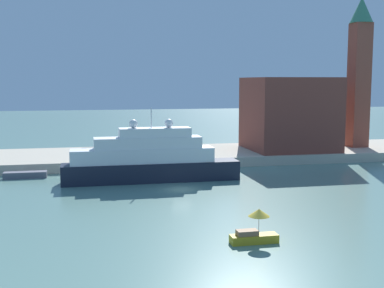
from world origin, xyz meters
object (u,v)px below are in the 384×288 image
small_motorboat (255,230)px  person_figure (124,150)px  large_yacht (149,160)px  work_barge (25,175)px  harbor_building (289,114)px  parked_car (90,153)px  mooring_bollard (167,157)px  bell_tower (359,67)px

small_motorboat → person_figure: 48.30m
large_yacht → work_barge: bearing=160.4°
harbor_building → parked_car: 38.31m
person_figure → harbor_building: bearing=1.4°
parked_car → mooring_bollard: 14.12m
parked_car → person_figure: size_ratio=2.80×
small_motorboat → harbor_building: bearing=64.0°
harbor_building → bell_tower: (14.93, 0.78, 9.09)m
bell_tower → person_figure: bearing=-178.1°
small_motorboat → large_yacht: bearing=100.8°
harbor_building → bell_tower: 17.49m
mooring_bollard → bell_tower: bearing=11.7°
bell_tower → person_figure: size_ratio=18.13×
work_barge → mooring_bollard: bearing=9.3°
large_yacht → small_motorboat: bearing=-79.2°
mooring_bollard → person_figure: bearing=134.6°
harbor_building → parked_car: bearing=-178.3°
harbor_building → work_barge: bearing=-166.8°
work_barge → mooring_bollard: 22.91m
work_barge → large_yacht: bearing=-19.6°
work_barge → bell_tower: 66.07m
large_yacht → bell_tower: (44.39, 18.47, 14.44)m
bell_tower → work_barge: bearing=-169.2°
parked_car → mooring_bollard: parked_car is taller
small_motorboat → harbor_building: size_ratio=0.28×
harbor_building → bell_tower: bell_tower is taller
work_barge → parked_car: (9.97, 10.09, 1.76)m
large_yacht → small_motorboat: 31.28m
small_motorboat → mooring_bollard: (-1.58, 40.87, 0.83)m
small_motorboat → parked_car: small_motorboat is taller
harbor_building → mooring_bollard: harbor_building is taller
large_yacht → person_figure: 17.10m
work_barge → mooring_bollard: (22.56, 3.69, 1.60)m
person_figure → small_motorboat: bearing=-80.2°
large_yacht → mooring_bollard: large_yacht is taller
work_barge → parked_car: size_ratio=1.40×
small_motorboat → bell_tower: bell_tower is taller
large_yacht → parked_car: (-8.30, 16.60, -0.97)m
parked_car → person_figure: person_figure is taller
work_barge → person_figure: (15.94, 10.41, 1.93)m
person_figure → large_yacht: bearing=-82.2°
small_motorboat → work_barge: 44.33m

